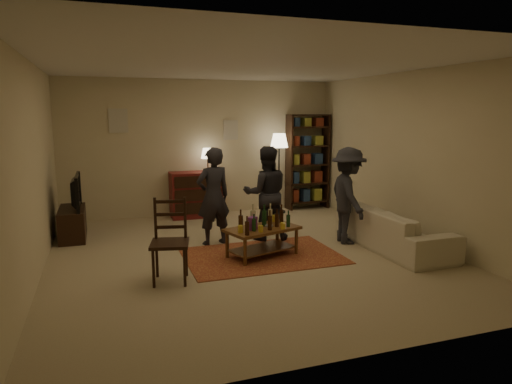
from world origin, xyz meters
name	(u,v)px	position (x,y,z in m)	size (l,w,h in m)	color
floor	(248,255)	(0.00, 0.00, 0.00)	(6.00, 6.00, 0.00)	#C6B793
room_shell	(169,125)	(-0.65, 2.98, 1.81)	(6.00, 6.00, 6.00)	beige
rug	(262,256)	(0.18, -0.12, 0.01)	(2.20, 1.50, 0.01)	maroon
coffee_table	(262,230)	(0.18, -0.12, 0.38)	(1.15, 0.85, 0.76)	brown
dining_chair	(170,237)	(-1.20, -0.65, 0.55)	(0.54, 0.54, 1.04)	black
tv_stand	(72,215)	(-2.44, 1.80, 0.38)	(0.40, 1.00, 1.06)	black
dresser	(196,193)	(-0.19, 2.71, 0.48)	(1.00, 0.50, 1.36)	maroon
bookshelf	(307,161)	(2.25, 2.78, 1.03)	(0.90, 0.34, 2.02)	black
floor_lamp	(279,146)	(1.50, 2.54, 1.38)	(0.36, 0.36, 1.63)	black
sofa	(393,229)	(2.20, -0.40, 0.30)	(2.08, 0.81, 0.61)	beige
person_left	(213,196)	(-0.33, 0.72, 0.76)	(0.56, 0.36, 1.52)	#24232B
person_right	(266,193)	(0.54, 0.71, 0.76)	(0.74, 0.58, 1.52)	#24242B
person_by_sofa	(348,196)	(1.70, 0.12, 0.76)	(0.98, 0.56, 1.52)	#282930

